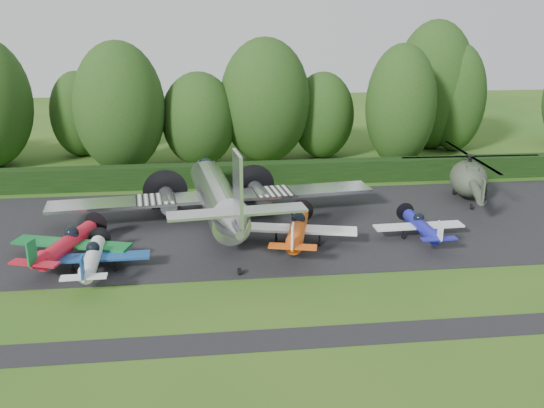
{
  "coord_description": "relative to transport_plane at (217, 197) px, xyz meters",
  "views": [
    {
      "loc": [
        -2.06,
        -31.65,
        15.41
      ],
      "look_at": [
        2.56,
        7.51,
        2.5
      ],
      "focal_mm": 40.0,
      "sensor_mm": 36.0,
      "label": 1
    }
  ],
  "objects": [
    {
      "name": "ground",
      "position": [
        1.1,
        -10.54,
        -2.17
      ],
      "size": [
        160.0,
        160.0,
        0.0
      ],
      "primitive_type": "plane",
      "color": "#275517",
      "rests_on": "ground"
    },
    {
      "name": "apron",
      "position": [
        1.1,
        -0.54,
        -2.17
      ],
      "size": [
        70.0,
        18.0,
        0.01
      ],
      "primitive_type": "cube",
      "color": "black",
      "rests_on": "ground"
    },
    {
      "name": "taxiway_verge",
      "position": [
        1.1,
        -16.54,
        -2.17
      ],
      "size": [
        70.0,
        2.0,
        0.0
      ],
      "primitive_type": "cube",
      "color": "black",
      "rests_on": "ground"
    },
    {
      "name": "hedgerow",
      "position": [
        1.1,
        10.46,
        -2.17
      ],
      "size": [
        90.0,
        1.6,
        2.0
      ],
      "primitive_type": "cube",
      "color": "black",
      "rests_on": "ground"
    },
    {
      "name": "transport_plane",
      "position": [
        0.0,
        0.0,
        0.0
      ],
      "size": [
        24.3,
        18.64,
        7.79
      ],
      "rotation": [
        0.0,
        0.0,
        -0.11
      ],
      "color": "silver",
      "rests_on": "ground"
    },
    {
      "name": "light_plane_red",
      "position": [
        -9.6,
        -5.64,
        -0.94
      ],
      "size": [
        7.69,
        8.08,
        2.95
      ],
      "rotation": [
        0.0,
        0.0,
        0.31
      ],
      "color": "red",
      "rests_on": "ground"
    },
    {
      "name": "light_plane_white",
      "position": [
        -7.74,
        -7.74,
        -1.09
      ],
      "size": [
        6.73,
        7.08,
        2.59
      ],
      "rotation": [
        0.0,
        0.0,
        -0.02
      ],
      "color": "silver",
      "rests_on": "ground"
    },
    {
      "name": "light_plane_orange",
      "position": [
        5.16,
        -4.81,
        -0.91
      ],
      "size": [
        7.91,
        8.31,
        3.04
      ],
      "rotation": [
        0.0,
        0.0,
        0.24
      ],
      "color": "#E04D0D",
      "rests_on": "ground"
    },
    {
      "name": "light_plane_blue",
      "position": [
        13.84,
        -4.52,
        -1.17
      ],
      "size": [
        6.29,
        6.62,
        2.42
      ],
      "rotation": [
        0.0,
        0.0,
        -0.03
      ],
      "color": "#1A1B9C",
      "rests_on": "ground"
    },
    {
      "name": "helicopter",
      "position": [
        21.02,
        4.1,
        -0.17
      ],
      "size": [
        11.58,
        13.56,
        3.73
      ],
      "rotation": [
        0.0,
        0.0,
        0.3
      ],
      "color": "#353F30",
      "rests_on": "ground"
    },
    {
      "name": "tree_2",
      "position": [
        -8.64,
        16.54,
        4.07
      ],
      "size": [
        8.61,
        8.61,
        12.5
      ],
      "color": "black",
      "rests_on": "ground"
    },
    {
      "name": "tree_3",
      "position": [
        -13.91,
        23.69,
        2.34
      ],
      "size": [
        5.77,
        5.77,
        9.05
      ],
      "color": "black",
      "rests_on": "ground"
    },
    {
      "name": "tree_4",
      "position": [
        -1.17,
        18.09,
        2.51
      ],
      "size": [
        7.44,
        7.44,
        9.39
      ],
      "color": "black",
      "rests_on": "ground"
    },
    {
      "name": "tree_5",
      "position": [
        26.85,
        21.34,
        3.69
      ],
      "size": [
        6.23,
        6.23,
        11.75
      ],
      "color": "black",
      "rests_on": "ground"
    },
    {
      "name": "tree_7",
      "position": [
        11.74,
        20.03,
        2.33
      ],
      "size": [
        6.54,
        6.54,
        9.03
      ],
      "color": "black",
      "rests_on": "ground"
    },
    {
      "name": "tree_9",
      "position": [
        5.52,
        18.75,
        4.12
      ],
      "size": [
        9.12,
        9.12,
        12.61
      ],
      "color": "black",
      "rests_on": "ground"
    },
    {
      "name": "tree_10",
      "position": [
        18.78,
        15.96,
        3.86
      ],
      "size": [
        6.97,
        6.97,
        12.09
      ],
      "color": "black",
      "rests_on": "ground"
    },
    {
      "name": "tree_11",
      "position": [
        24.76,
        22.96,
        4.89
      ],
      "size": [
        8.77,
        8.77,
        14.14
      ],
      "color": "black",
      "rests_on": "ground"
    }
  ]
}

